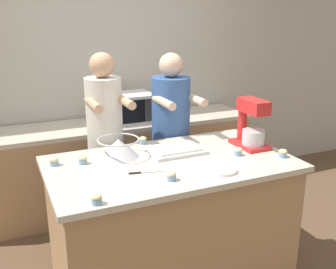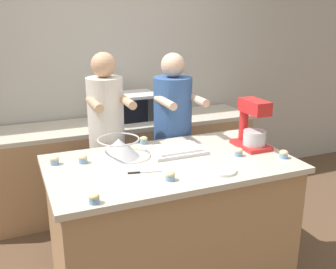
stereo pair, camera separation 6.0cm
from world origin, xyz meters
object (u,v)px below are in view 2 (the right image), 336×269
at_px(baking_tray, 176,150).
at_px(cupcake_3, 239,152).
at_px(microwave_oven, 130,107).
at_px(cupcake_0, 83,159).
at_px(stand_mixer, 252,127).
at_px(cupcake_1, 284,154).
at_px(cupcake_5, 170,176).
at_px(cupcake_6, 94,198).
at_px(person_left, 108,147).
at_px(cupcake_4, 144,140).
at_px(person_right, 173,141).
at_px(knife, 143,172).
at_px(small_plate, 222,171).
at_px(cupcake_2, 54,160).
at_px(mixing_bowl, 119,147).

xyz_separation_m(baking_tray, cupcake_3, (0.38, -0.24, 0.01)).
height_order(microwave_oven, cupcake_0, microwave_oven).
bearing_deg(stand_mixer, cupcake_1, -75.22).
bearing_deg(baking_tray, cupcake_0, 175.73).
bearing_deg(cupcake_3, cupcake_5, -161.77).
xyz_separation_m(cupcake_1, cupcake_6, (-1.39, -0.16, 0.00)).
bearing_deg(cupcake_0, cupcake_5, -48.69).
xyz_separation_m(person_left, cupcake_4, (0.24, -0.23, 0.10)).
relative_size(baking_tray, cupcake_0, 6.60).
bearing_deg(person_right, stand_mixer, -58.60).
xyz_separation_m(baking_tray, cupcake_0, (-0.68, 0.05, 0.01)).
bearing_deg(cupcake_4, knife, -110.17).
relative_size(person_left, cupcake_4, 26.97).
relative_size(stand_mixer, small_plate, 1.98).
bearing_deg(cupcake_4, microwave_oven, 79.23).
xyz_separation_m(cupcake_1, cupcake_2, (-1.51, 0.50, 0.00)).
bearing_deg(cupcake_4, person_right, 33.85).
xyz_separation_m(small_plate, cupcake_4, (-0.28, 0.73, 0.02)).
xyz_separation_m(person_right, cupcake_1, (0.46, -0.91, 0.13)).
bearing_deg(cupcake_1, cupcake_5, -177.20).
distance_m(microwave_oven, cupcake_4, 0.93).
height_order(mixing_bowl, cupcake_0, mixing_bowl).
distance_m(cupcake_5, cupcake_6, 0.51).
bearing_deg(cupcake_0, person_left, 58.24).
bearing_deg(cupcake_3, microwave_oven, 104.26).
distance_m(person_left, cupcake_1, 1.39).
xyz_separation_m(microwave_oven, cupcake_6, (-0.75, -1.75, -0.05)).
relative_size(person_right, knife, 7.39).
relative_size(cupcake_1, cupcake_3, 1.00).
bearing_deg(person_right, cupcake_2, -158.50).
height_order(knife, cupcake_0, cupcake_0).
height_order(stand_mixer, small_plate, stand_mixer).
height_order(person_left, baking_tray, person_left).
distance_m(cupcake_2, cupcake_4, 0.73).
height_order(cupcake_0, cupcake_6, same).
relative_size(cupcake_0, cupcake_2, 1.00).
xyz_separation_m(knife, cupcake_0, (-0.32, 0.32, 0.03)).
xyz_separation_m(person_right, mixing_bowl, (-0.61, -0.44, 0.17)).
bearing_deg(cupcake_6, cupcake_3, 16.21).
bearing_deg(person_left, cupcake_1, -41.22).
distance_m(person_left, microwave_oven, 0.80).
bearing_deg(knife, cupcake_5, -56.69).
distance_m(baking_tray, cupcake_1, 0.77).
distance_m(mixing_bowl, cupcake_4, 0.33).
relative_size(person_right, small_plate, 8.65).
distance_m(baking_tray, knife, 0.45).
distance_m(microwave_oven, cupcake_3, 1.47).
distance_m(microwave_oven, cupcake_6, 1.91).
xyz_separation_m(person_right, baking_tray, (-0.19, -0.51, 0.12)).
bearing_deg(baking_tray, small_plate, -75.15).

